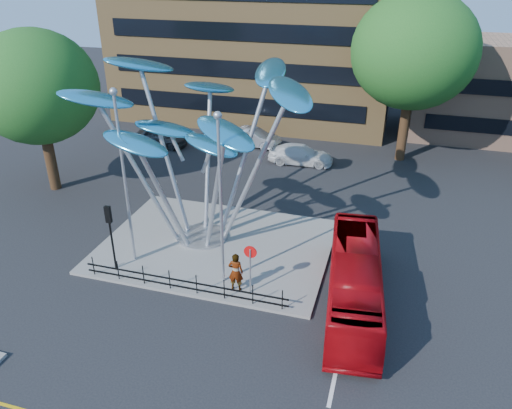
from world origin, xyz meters
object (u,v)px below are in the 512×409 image
(tree_right, at_px, (414,51))
(pedestrian, at_px, (236,272))
(parked_car_right, at_px, (300,154))
(parked_car_left, at_px, (161,137))
(street_lamp_right, at_px, (220,187))
(tree_left, at_px, (36,87))
(traffic_light_island, at_px, (110,224))
(street_lamp_left, at_px, (123,164))
(parked_car_mid, at_px, (253,137))
(red_bus, at_px, (354,281))
(no_entry_sign_island, at_px, (250,261))
(leaf_sculpture, at_px, (196,118))

(tree_right, distance_m, pedestrian, 21.75)
(parked_car_right, bearing_deg, parked_car_left, 83.91)
(street_lamp_right, relative_size, parked_car_right, 1.72)
(parked_car_right, bearing_deg, tree_left, 118.01)
(traffic_light_island, relative_size, parked_car_left, 0.79)
(tree_left, distance_m, street_lamp_left, 11.60)
(street_lamp_right, height_order, parked_car_mid, street_lamp_right)
(street_lamp_right, bearing_deg, tree_right, 68.46)
(pedestrian, bearing_deg, street_lamp_right, -36.16)
(pedestrian, distance_m, parked_car_mid, 19.76)
(tree_right, bearing_deg, red_bus, -94.23)
(tree_right, height_order, traffic_light_island, tree_right)
(tree_right, relative_size, tree_left, 1.17)
(no_entry_sign_island, xyz_separation_m, parked_car_right, (-1.14, 16.51, -1.12))
(parked_car_left, bearing_deg, tree_left, 169.47)
(street_lamp_left, distance_m, parked_car_right, 17.07)
(leaf_sculpture, height_order, parked_car_mid, leaf_sculpture)
(tree_left, height_order, traffic_light_island, tree_left)
(tree_right, distance_m, traffic_light_island, 24.06)
(parked_car_right, bearing_deg, pedestrian, 178.28)
(tree_left, xyz_separation_m, no_entry_sign_island, (16.00, -7.48, -4.98))
(tree_right, distance_m, no_entry_sign_island, 21.31)
(no_entry_sign_island, bearing_deg, parked_car_left, 126.95)
(tree_left, relative_size, leaf_sculpture, 0.81)
(leaf_sculpture, bearing_deg, no_entry_sign_island, -45.67)
(tree_right, distance_m, parked_car_left, 20.36)
(traffic_light_island, bearing_deg, tree_left, 140.19)
(traffic_light_island, xyz_separation_m, parked_car_right, (5.86, 16.53, -1.92))
(tree_left, height_order, pedestrian, tree_left)
(leaf_sculpture, bearing_deg, parked_car_mid, 96.01)
(red_bus, bearing_deg, no_entry_sign_island, -179.14)
(tree_right, relative_size, leaf_sculpture, 0.95)
(traffic_light_island, xyz_separation_m, red_bus, (11.60, 0.59, -1.33))
(parked_car_left, bearing_deg, parked_car_right, -85.21)
(no_entry_sign_island, distance_m, parked_car_right, 16.59)
(red_bus, relative_size, parked_car_left, 2.13)
(no_entry_sign_island, bearing_deg, tree_right, 72.88)
(street_lamp_left, xyz_separation_m, parked_car_mid, (0.86, 18.13, -4.62))
(street_lamp_left, xyz_separation_m, no_entry_sign_island, (6.50, -0.98, -3.54))
(leaf_sculpture, xyz_separation_m, parked_car_left, (-8.78, 12.92, -6.14))
(leaf_sculpture, bearing_deg, tree_right, 56.69)
(tree_left, bearing_deg, parked_car_left, 71.85)
(parked_car_right, bearing_deg, no_entry_sign_island, -179.31)
(tree_left, relative_size, parked_car_left, 2.39)
(parked_car_left, relative_size, parked_car_right, 0.90)
(street_lamp_right, bearing_deg, leaf_sculpture, 124.91)
(red_bus, height_order, parked_car_left, red_bus)
(parked_car_mid, bearing_deg, pedestrian, -158.55)
(parked_car_left, xyz_separation_m, parked_car_mid, (7.21, 2.03, 0.00))
(tree_left, xyz_separation_m, parked_car_left, (3.15, 9.60, -6.06))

